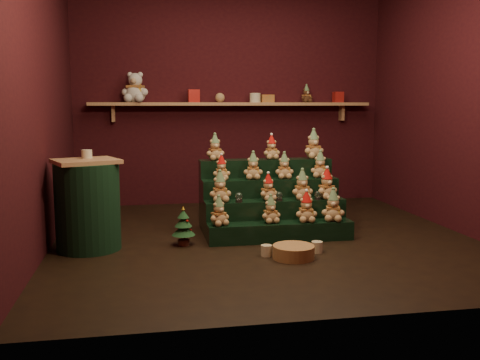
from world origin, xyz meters
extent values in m
plane|color=black|center=(0.00, 0.00, 0.00)|extent=(4.00, 4.00, 0.00)
cube|color=black|center=(0.00, 2.05, 1.40)|extent=(4.00, 0.10, 2.80)
cube|color=black|center=(0.00, -2.05, 1.40)|extent=(4.00, 0.10, 2.80)
cube|color=black|center=(-2.05, 0.00, 1.40)|extent=(0.10, 4.00, 2.80)
cube|color=black|center=(2.05, 0.00, 1.40)|extent=(0.10, 4.00, 2.80)
cube|color=tan|center=(0.00, 1.87, 1.30)|extent=(3.60, 0.26, 0.04)
cube|color=tan|center=(-1.50, 1.94, 1.18)|extent=(0.04, 0.12, 0.20)
cube|color=tan|center=(1.50, 1.94, 1.18)|extent=(0.04, 0.12, 0.20)
cube|color=black|center=(0.13, -0.12, 0.09)|extent=(1.40, 0.22, 0.18)
cube|color=black|center=(0.13, 0.10, 0.18)|extent=(1.40, 0.22, 0.36)
cube|color=black|center=(0.13, 0.32, 0.27)|extent=(1.40, 0.22, 0.54)
cube|color=black|center=(0.13, 0.54, 0.36)|extent=(1.40, 0.22, 0.72)
cylinder|color=black|center=(-0.25, 0.04, 0.37)|extent=(0.07, 0.07, 0.03)
sphere|color=silver|center=(-0.25, 0.04, 0.42)|extent=(0.07, 0.07, 0.07)
cylinder|color=black|center=(0.15, 0.04, 0.37)|extent=(0.06, 0.06, 0.03)
sphere|color=silver|center=(0.15, 0.04, 0.42)|extent=(0.07, 0.07, 0.07)
cylinder|color=black|center=(0.54, 0.04, 0.37)|extent=(0.06, 0.06, 0.02)
sphere|color=silver|center=(0.54, 0.04, 0.41)|extent=(0.06, 0.06, 0.06)
cube|color=tan|center=(-1.64, -0.10, 0.80)|extent=(0.66, 0.61, 0.04)
cylinder|color=black|center=(-1.64, -0.10, 0.39)|extent=(0.57, 0.57, 0.78)
cylinder|color=beige|center=(-1.64, 0.00, 0.85)|extent=(0.09, 0.09, 0.08)
cylinder|color=#4B251B|center=(-0.80, -0.11, 0.03)|extent=(0.11, 0.11, 0.05)
cone|color=#13341A|center=(-0.80, -0.11, 0.15)|extent=(0.22, 0.22, 0.11)
cone|color=#13341A|center=(-0.80, -0.11, 0.23)|extent=(0.16, 0.16, 0.10)
cone|color=#13341A|center=(-0.80, -0.11, 0.30)|extent=(0.11, 0.11, 0.08)
cone|color=gold|center=(-0.80, -0.11, 0.35)|extent=(0.03, 0.03, 0.03)
cylinder|color=beige|center=(-0.12, -0.59, 0.05)|extent=(0.10, 0.10, 0.10)
cylinder|color=beige|center=(0.34, -0.57, 0.05)|extent=(0.10, 0.10, 0.10)
cylinder|color=#A77143|center=(0.09, -0.70, 0.06)|extent=(0.47, 0.47, 0.11)
cube|color=#AC1F1A|center=(-0.50, 1.85, 1.40)|extent=(0.14, 0.14, 0.16)
cylinder|color=beige|center=(0.29, 1.85, 1.38)|extent=(0.14, 0.14, 0.12)
cube|color=#AC1F1A|center=(1.41, 1.85, 1.39)|extent=(0.12, 0.12, 0.14)
sphere|color=tan|center=(-0.17, 1.85, 1.38)|extent=(0.12, 0.12, 0.12)
cube|color=#D9521E|center=(0.45, 1.85, 1.37)|extent=(0.16, 0.10, 0.10)
camera|label=1|loc=(-1.14, -4.95, 1.29)|focal=40.00mm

